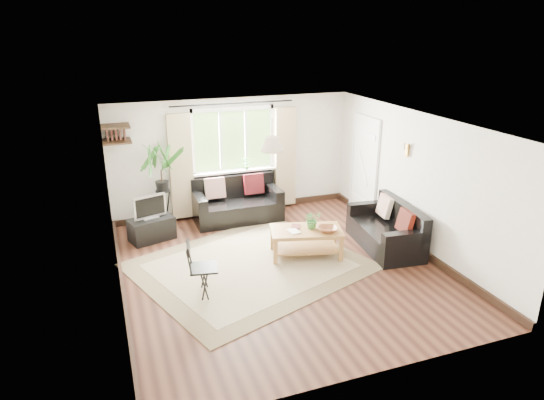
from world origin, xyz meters
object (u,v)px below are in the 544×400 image
object	(u,v)px
sofa_back	(237,201)
sofa_right	(385,227)
coffee_table	(306,243)
folding_chair	(204,269)
tv_stand	(152,229)
palm_stand	(162,187)

from	to	relation	value
sofa_back	sofa_right	distance (m)	3.00
coffee_table	folding_chair	size ratio (longest dim) A/B	1.42
sofa_right	folding_chair	distance (m)	3.41
sofa_back	coffee_table	xyz separation A→B (m)	(0.65, -1.98, -0.16)
sofa_back	tv_stand	xyz separation A→B (m)	(-1.76, -0.40, -0.20)
coffee_table	palm_stand	distance (m)	3.01
sofa_right	coffee_table	distance (m)	1.48
palm_stand	folding_chair	distance (m)	2.79
tv_stand	palm_stand	world-z (taller)	palm_stand
sofa_right	tv_stand	bearing A→B (deg)	-108.20
coffee_table	palm_stand	xyz separation A→B (m)	(-2.09, 2.09, 0.59)
sofa_right	folding_chair	world-z (taller)	folding_chair
sofa_right	folding_chair	bearing A→B (deg)	-75.44
coffee_table	tv_stand	bearing A→B (deg)	146.74
palm_stand	folding_chair	size ratio (longest dim) A/B	1.97
sofa_back	folding_chair	distance (m)	2.93
coffee_table	sofa_right	bearing A→B (deg)	-6.03
sofa_back	coffee_table	bearing A→B (deg)	-71.68
sofa_back	tv_stand	distance (m)	1.81
coffee_table	sofa_back	bearing A→B (deg)	108.16
sofa_back	tv_stand	bearing A→B (deg)	-166.96
sofa_right	tv_stand	size ratio (longest dim) A/B	2.06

